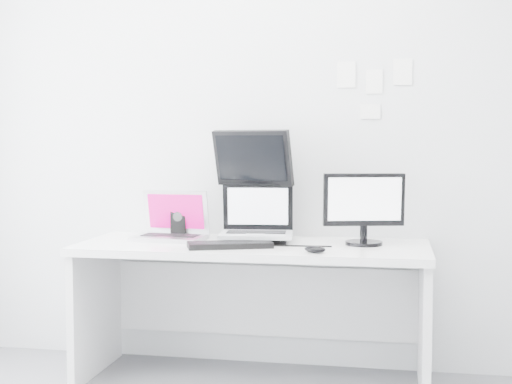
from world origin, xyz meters
TOP-DOWN VIEW (x-y plane):
  - back_wall at (0.00, 1.60)m, footprint 3.60×0.00m
  - desk at (0.00, 1.25)m, footprint 1.80×0.70m
  - macbook at (-0.47, 1.30)m, footprint 0.38×0.30m
  - speaker at (-0.45, 1.44)m, footprint 0.11×0.11m
  - dell_laptop at (0.01, 1.29)m, footprint 0.41×0.33m
  - rear_monitor at (-0.03, 1.45)m, footprint 0.47×0.27m
  - samsung_monitor at (0.56, 1.32)m, footprint 0.45×0.28m
  - keyboard at (-0.09, 1.10)m, footprint 0.44×0.29m
  - mouse at (0.35, 1.00)m, footprint 0.12×0.10m
  - wall_note_0 at (0.45, 1.59)m, footprint 0.10×0.00m
  - wall_note_1 at (0.60, 1.59)m, footprint 0.09×0.00m
  - wall_note_2 at (0.75, 1.59)m, footprint 0.10×0.00m
  - wall_note_3 at (0.58, 1.59)m, footprint 0.11×0.00m

SIDE VIEW (x-z plane):
  - desk at x=0.00m, z-range 0.00..0.73m
  - keyboard at x=-0.09m, z-range 0.73..0.76m
  - mouse at x=0.35m, z-range 0.73..0.77m
  - speaker at x=-0.45m, z-range 0.73..0.90m
  - macbook at x=-0.47m, z-range 0.73..1.01m
  - dell_laptop at x=0.01m, z-range 0.73..1.04m
  - samsung_monitor at x=0.56m, z-range 0.73..1.11m
  - rear_monitor at x=-0.03m, z-range 0.73..1.34m
  - back_wall at x=0.00m, z-range -0.45..3.15m
  - wall_note_3 at x=0.58m, z-range 1.38..1.46m
  - wall_note_1 at x=0.60m, z-range 1.52..1.65m
  - wall_note_0 at x=0.45m, z-range 1.55..1.69m
  - wall_note_2 at x=0.75m, z-range 1.56..1.70m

